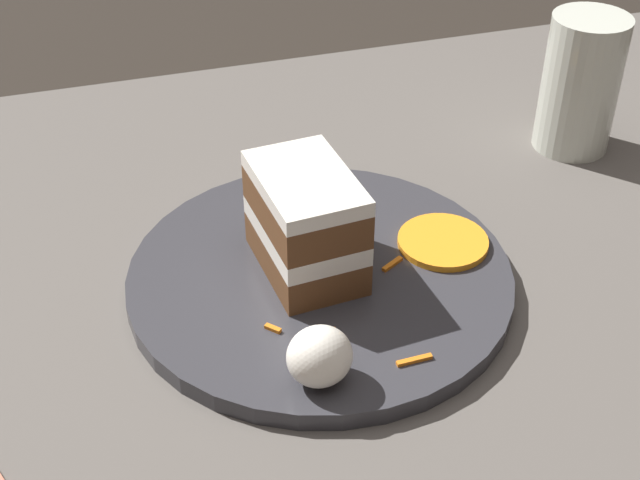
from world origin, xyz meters
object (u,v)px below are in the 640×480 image
Objects in this scene: cake_slice at (306,223)px; drinking_glass at (579,93)px; orange_garnish at (443,242)px; plate at (320,278)px; cream_dollop at (320,356)px.

cake_slice is 0.81× the size of drinking_glass.
drinking_glass is (-0.20, -0.14, 0.04)m from orange_garnish.
cream_dollop is at bearing 72.80° from plate.
orange_garnish is (-0.12, 0.01, -0.04)m from cake_slice.
cake_slice is 0.34m from drinking_glass.
drinking_glass reaches higher than cream_dollop.
orange_garnish is 0.24m from drinking_glass.
cake_slice is at bearing -2.64° from orange_garnish.
orange_garnish is at bearing -178.48° from plate.
plate is 6.74× the size of cream_dollop.
drinking_glass reaches higher than plate.
plate is at bearing 1.52° from orange_garnish.
cake_slice reaches higher than cream_dollop.
cake_slice reaches higher than plate.
plate is at bearing 24.46° from drinking_glass.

